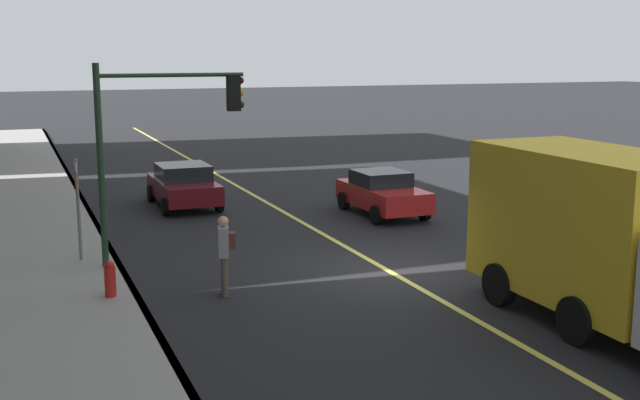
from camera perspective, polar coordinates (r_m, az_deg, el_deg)
ground at (r=19.36m, az=4.88°, el=-5.10°), size 200.00×200.00×0.00m
sidewalk_slab at (r=17.44m, az=-17.80°, el=-7.12°), size 80.00×2.93×0.15m
curb_edge at (r=17.57m, az=-13.27°, el=-6.75°), size 80.00×0.16×0.15m
lane_stripe_center at (r=19.36m, az=4.88°, el=-5.08°), size 80.00×0.16×0.01m
car_maroon at (r=27.50m, az=-9.87°, el=1.08°), size 4.04×2.01×1.47m
car_red at (r=25.82m, az=4.55°, el=0.54°), size 3.85×1.90×1.43m
truck_yellow at (r=15.91m, az=20.61°, el=-2.67°), size 7.00×2.61×3.37m
pedestrian_with_backpack at (r=17.24m, az=-6.93°, el=-3.54°), size 0.46×0.43×1.77m
traffic_light_mast at (r=19.44m, az=-11.49°, el=5.13°), size 0.28×3.64×5.01m
street_sign_post at (r=20.27m, az=-17.16°, el=-0.22°), size 0.60×0.08×2.68m
fire_hydrant at (r=17.29m, az=-14.98°, el=-5.77°), size 0.24×0.24×0.94m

